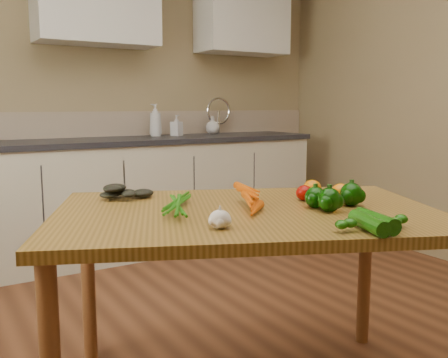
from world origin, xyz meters
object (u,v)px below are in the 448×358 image
soap_bottle_c (212,125)px  pepper_b (351,194)px  pepper_c (329,200)px  pepper_a (315,197)px  leafy_greens (125,187)px  garlic_bulb (220,219)px  soap_bottle_a (155,120)px  zucchini_a (376,221)px  tomato_c (341,192)px  soap_bottle_b (177,125)px  tomato_a (304,193)px  zucchini_b (369,223)px  carrot_bunch (226,200)px  tomato_b (312,188)px  table (247,231)px

soap_bottle_c → pepper_b: 2.58m
soap_bottle_c → pepper_c: size_ratio=1.77×
pepper_a → leafy_greens: bearing=135.2°
leafy_greens → garlic_bulb: size_ratio=2.89×
soap_bottle_a → soap_bottle_c: soap_bottle_a is taller
garlic_bulb → zucchini_a: (0.42, -0.27, -0.00)m
tomato_c → leafy_greens: bearing=145.5°
pepper_c → soap_bottle_b: bearing=77.1°
soap_bottle_b → leafy_greens: 2.08m
leafy_greens → pepper_a: bearing=-44.8°
tomato_a → soap_bottle_b: bearing=77.5°
soap_bottle_a → zucchini_b: bearing=-32.8°
soap_bottle_b → carrot_bunch: size_ratio=0.65×
carrot_bunch → tomato_c: tomato_c is taller
pepper_a → zucchini_a: (-0.06, -0.35, -0.01)m
pepper_c → tomato_c: pepper_c is taller
soap_bottle_a → tomato_b: bearing=-28.8°
zucchini_b → leafy_greens: bearing=116.7°
pepper_b → carrot_bunch: bearing=156.3°
leafy_greens → zucchini_a: (0.50, -0.91, -0.02)m
tomato_a → zucchini_a: (-0.12, -0.48, -0.01)m
table → zucchini_a: (0.18, -0.46, 0.11)m
carrot_bunch → zucchini_a: 0.56m
pepper_a → soap_bottle_c: bearing=68.7°
soap_bottle_c → garlic_bulb: 2.88m
soap_bottle_b → carrot_bunch: bearing=130.8°
soap_bottle_c → tomato_a: soap_bottle_c is taller
soap_bottle_c → zucchini_a: bearing=21.1°
table → pepper_c: 0.33m
pepper_a → zucchini_b: size_ratio=0.44×
zucchini_b → table: bearing=106.7°
soap_bottle_a → soap_bottle_b: soap_bottle_a is taller
pepper_c → soap_bottle_a: bearing=81.2°
garlic_bulb → tomato_b: size_ratio=0.90×
carrot_bunch → leafy_greens: size_ratio=1.30×
pepper_a → pepper_b: 0.15m
pepper_a → zucchini_a: pepper_a is taller
tomato_c → zucchini_a: tomato_c is taller
pepper_b → tomato_b: 0.23m
pepper_c → zucchini_b: bearing=-108.7°
table → soap_bottle_c: bearing=86.6°
leafy_greens → tomato_b: bearing=-27.1°
tomato_c → tomato_b: bearing=101.0°
garlic_bulb → pepper_c: 0.47m
pepper_b → zucchini_b: 0.40m
tomato_b → pepper_a: bearing=-128.5°
pepper_a → pepper_b: size_ratio=0.90×
table → soap_bottle_a: (0.61, 2.24, 0.35)m
pepper_b → zucchini_a: size_ratio=0.48×
tomato_a → pepper_c: bearing=-106.4°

